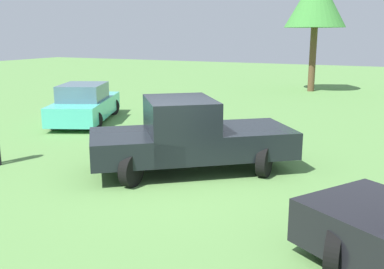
% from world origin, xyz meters
% --- Properties ---
extents(ground_plane, '(80.00, 80.00, 0.00)m').
position_xyz_m(ground_plane, '(0.00, 0.00, 0.00)').
color(ground_plane, '#5B8C47').
extents(pickup_truck, '(4.57, 5.05, 1.79)m').
position_xyz_m(pickup_truck, '(-0.71, -0.07, 0.92)').
color(pickup_truck, black).
rests_on(pickup_truck, ground_plane).
extents(sedan_near, '(4.80, 3.36, 1.46)m').
position_xyz_m(sedan_near, '(-4.52, -6.27, 0.67)').
color(sedan_near, black).
rests_on(sedan_near, ground_plane).
extents(tree_side, '(3.42, 3.42, 6.66)m').
position_xyz_m(tree_side, '(-17.49, -0.28, 5.09)').
color(tree_side, brown).
rests_on(tree_side, ground_plane).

